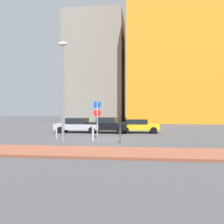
% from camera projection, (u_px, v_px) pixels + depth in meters
% --- Properties ---
extents(ground_plane, '(120.00, 120.00, 0.00)m').
position_uv_depth(ground_plane, '(103.00, 139.00, 18.48)').
color(ground_plane, '#424244').
extents(sidewalk_brick, '(40.00, 3.06, 0.14)m').
position_uv_depth(sidewalk_brick, '(86.00, 152.00, 12.52)').
color(sidewalk_brick, brown).
rests_on(sidewalk_brick, ground).
extents(parked_car_silver, '(4.58, 2.09, 1.47)m').
position_uv_depth(parked_car_silver, '(78.00, 125.00, 23.76)').
color(parked_car_silver, '#B7BABF').
rests_on(parked_car_silver, ground).
extents(parked_car_black, '(4.05, 2.24, 1.53)m').
position_uv_depth(parked_car_black, '(107.00, 125.00, 23.39)').
color(parked_car_black, black).
rests_on(parked_car_black, ground).
extents(parked_car_yellow, '(4.00, 2.08, 1.34)m').
position_uv_depth(parked_car_yellow, '(138.00, 126.00, 23.35)').
color(parked_car_yellow, gold).
rests_on(parked_car_yellow, ground).
extents(parking_sign_post, '(0.58, 0.20, 2.96)m').
position_uv_depth(parking_sign_post, '(97.00, 115.00, 18.78)').
color(parking_sign_post, gray).
rests_on(parking_sign_post, ground).
extents(parking_meter, '(0.18, 0.14, 1.37)m').
position_uv_depth(parking_meter, '(120.00, 130.00, 16.33)').
color(parking_meter, '#4C4C51').
rests_on(parking_meter, ground).
extents(street_lamp, '(0.70, 0.36, 7.23)m').
position_uv_depth(street_lamp, '(63.00, 83.00, 17.16)').
color(street_lamp, gray).
rests_on(street_lamp, ground).
extents(traffic_bollard_near, '(0.16, 0.16, 1.02)m').
position_uv_depth(traffic_bollard_near, '(93.00, 134.00, 17.42)').
color(traffic_bollard_near, '#B7B7BC').
rests_on(traffic_bollard_near, ground).
extents(traffic_bollard_mid, '(0.13, 0.13, 0.87)m').
position_uv_depth(traffic_bollard_mid, '(56.00, 134.00, 18.50)').
color(traffic_bollard_mid, '#B7B7BC').
rests_on(traffic_bollard_mid, ground).
extents(building_colorful_midrise, '(16.08, 17.56, 25.36)m').
position_uv_depth(building_colorful_midrise, '(170.00, 56.00, 46.00)').
color(building_colorful_midrise, orange).
rests_on(building_colorful_midrise, ground).
extents(building_under_construction, '(11.89, 12.24, 22.17)m').
position_uv_depth(building_under_construction, '(96.00, 69.00, 51.56)').
color(building_under_construction, gray).
rests_on(building_under_construction, ground).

